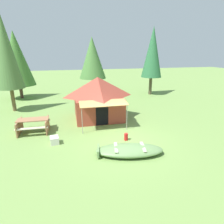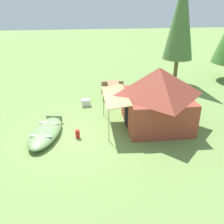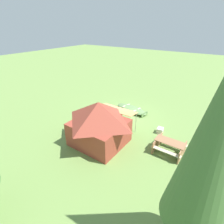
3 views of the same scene
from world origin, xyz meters
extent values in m
plane|color=olive|center=(0.00, 0.00, 0.00)|extent=(80.00, 80.00, 0.00)
ellipsoid|color=#678A51|center=(0.01, -1.36, 0.20)|extent=(3.15, 1.74, 0.40)
ellipsoid|color=#24301C|center=(0.01, -1.36, 0.23)|extent=(2.89, 1.56, 0.14)
cube|color=beige|center=(0.59, -1.48, 0.36)|extent=(0.31, 0.91, 0.04)
cube|color=beige|center=(-0.57, -1.24, 0.36)|extent=(0.31, 0.91, 0.04)
cube|color=#678A51|center=(-1.33, -1.09, 0.22)|extent=(0.23, 0.76, 0.30)
cube|color=#9D3E2E|center=(-0.47, 3.72, 0.75)|extent=(3.07, 2.88, 1.51)
pyramid|color=#9D3E2E|center=(-0.47, 3.72, 2.15)|extent=(3.32, 3.11, 1.28)
cube|color=black|center=(-0.49, 2.30, 0.63)|extent=(0.76, 0.04, 1.21)
cube|color=tan|center=(-0.50, 1.78, 1.56)|extent=(2.74, 1.08, 0.16)
cylinder|color=gray|center=(0.77, 1.33, 0.72)|extent=(0.04, 0.04, 1.43)
cylinder|color=gray|center=(-1.78, 1.36, 0.72)|extent=(0.04, 0.04, 1.43)
cube|color=#9D6D4A|center=(-4.42, 2.25, 0.76)|extent=(1.70, 0.76, 0.04)
cube|color=beige|center=(-4.44, 1.67, 0.45)|extent=(1.69, 0.31, 0.04)
cube|color=beige|center=(-4.41, 2.83, 0.45)|extent=(1.69, 0.31, 0.04)
cube|color=#9D6D4A|center=(-5.16, 2.27, 0.37)|extent=(0.10, 1.42, 0.74)
cube|color=#9D6D4A|center=(-3.68, 2.23, 0.37)|extent=(0.10, 1.42, 0.74)
cube|color=silver|center=(-3.24, 0.50, 0.18)|extent=(0.46, 0.53, 0.36)
cylinder|color=red|center=(0.30, 0.02, 0.18)|extent=(0.27, 0.27, 0.36)
cylinder|color=#4E4630|center=(6.15, 9.79, 0.91)|extent=(0.32, 0.32, 1.82)
cone|color=#2B663C|center=(6.15, 9.79, 4.26)|extent=(2.06, 2.06, 4.88)
cylinder|color=brown|center=(-6.45, 6.87, 0.88)|extent=(0.27, 0.27, 1.75)
cone|color=#4B723B|center=(-6.45, 6.87, 4.40)|extent=(1.98, 1.98, 5.30)
cylinder|color=#50372C|center=(-6.74, 11.16, 0.64)|extent=(0.29, 0.29, 1.27)
cone|color=#40732E|center=(-6.74, 11.16, 3.72)|extent=(2.93, 2.93, 4.89)
cylinder|color=brown|center=(0.19, 10.54, 0.90)|extent=(0.25, 0.25, 1.79)
cone|color=#457537|center=(0.19, 10.54, 3.75)|extent=(2.62, 2.62, 3.93)
camera|label=1|loc=(-2.50, -8.30, 4.34)|focal=30.09mm
camera|label=2|loc=(9.91, 0.25, 5.58)|focal=40.38mm
camera|label=3|loc=(-6.33, 10.97, 6.80)|focal=28.52mm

